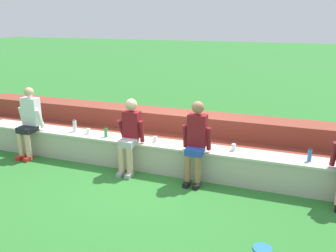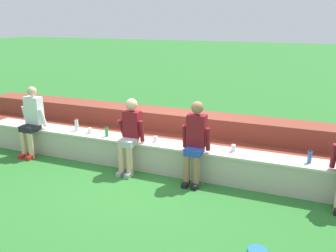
% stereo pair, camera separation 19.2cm
% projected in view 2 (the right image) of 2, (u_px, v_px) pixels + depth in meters
% --- Properties ---
extents(ground_plane, '(80.00, 80.00, 0.00)m').
position_uv_depth(ground_plane, '(151.00, 173.00, 6.70)').
color(ground_plane, '#2D752D').
extents(stone_seating_wall, '(7.90, 0.50, 0.56)m').
position_uv_depth(stone_seating_wall, '(155.00, 155.00, 6.82)').
color(stone_seating_wall, '#B7AF9E').
rests_on(stone_seating_wall, ground).
extents(brick_bleachers, '(10.30, 1.27, 0.83)m').
position_uv_depth(brick_bleachers, '(175.00, 136.00, 7.77)').
color(brick_bleachers, brown).
rests_on(brick_bleachers, ground).
extents(person_far_left, '(0.54, 0.56, 1.47)m').
position_uv_depth(person_far_left, '(32.00, 119.00, 7.42)').
color(person_far_left, '#DBAD89').
rests_on(person_far_left, ground).
extents(person_left_of_center, '(0.49, 0.57, 1.41)m').
position_uv_depth(person_left_of_center, '(130.00, 133.00, 6.59)').
color(person_left_of_center, '#DBAD89').
rests_on(person_left_of_center, ground).
extents(person_center, '(0.51, 0.51, 1.47)m').
position_uv_depth(person_center, '(195.00, 140.00, 6.12)').
color(person_center, '#996B4C').
rests_on(person_center, ground).
extents(water_bottle_mid_left, '(0.07, 0.07, 0.21)m').
position_uv_depth(water_bottle_mid_left, '(107.00, 132.00, 7.02)').
color(water_bottle_mid_left, green).
rests_on(water_bottle_mid_left, stone_seating_wall).
extents(water_bottle_center_gap, '(0.07, 0.07, 0.22)m').
position_uv_depth(water_bottle_center_gap, '(310.00, 157.00, 5.73)').
color(water_bottle_center_gap, blue).
rests_on(water_bottle_center_gap, stone_seating_wall).
extents(water_bottle_mid_right, '(0.08, 0.08, 0.26)m').
position_uv_depth(water_bottle_mid_right, '(77.00, 125.00, 7.37)').
color(water_bottle_mid_right, silver).
rests_on(water_bottle_mid_right, stone_seating_wall).
extents(water_bottle_near_right, '(0.07, 0.07, 0.24)m').
position_uv_depth(water_bottle_near_right, '(28.00, 119.00, 7.85)').
color(water_bottle_near_right, silver).
rests_on(water_bottle_near_right, stone_seating_wall).
extents(plastic_cup_right_end, '(0.08, 0.08, 0.11)m').
position_uv_depth(plastic_cup_right_end, '(90.00, 131.00, 7.23)').
color(plastic_cup_right_end, white).
rests_on(plastic_cup_right_end, stone_seating_wall).
extents(plastic_cup_left_end, '(0.08, 0.08, 0.12)m').
position_uv_depth(plastic_cup_left_end, '(233.00, 148.00, 6.24)').
color(plastic_cup_left_end, white).
rests_on(plastic_cup_left_end, stone_seating_wall).
extents(plastic_cup_middle, '(0.08, 0.08, 0.10)m').
position_uv_depth(plastic_cup_middle, '(155.00, 139.00, 6.73)').
color(plastic_cup_middle, white).
rests_on(plastic_cup_middle, stone_seating_wall).
extents(frisbee, '(0.25, 0.25, 0.02)m').
position_uv_depth(frisbee, '(257.00, 251.00, 4.46)').
color(frisbee, blue).
rests_on(frisbee, ground).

